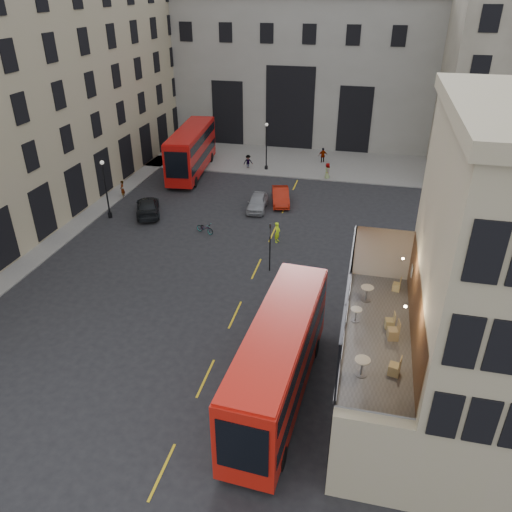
% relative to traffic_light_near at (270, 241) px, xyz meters
% --- Properties ---
extents(ground, '(140.00, 140.00, 0.00)m').
position_rel_traffic_light_near_xyz_m(ground, '(1.00, -12.00, -2.42)').
color(ground, black).
rests_on(ground, ground).
extents(host_building_main, '(7.26, 11.40, 15.10)m').
position_rel_traffic_light_near_xyz_m(host_building_main, '(10.95, -12.00, 5.36)').
color(host_building_main, tan).
rests_on(host_building_main, ground).
extents(host_frontage, '(3.00, 11.00, 4.50)m').
position_rel_traffic_light_near_xyz_m(host_frontage, '(7.50, -12.00, -0.17)').
color(host_frontage, tan).
rests_on(host_frontage, ground).
extents(cafe_floor, '(3.00, 10.00, 0.10)m').
position_rel_traffic_light_near_xyz_m(cafe_floor, '(7.50, -12.00, 2.12)').
color(cafe_floor, slate).
rests_on(cafe_floor, host_frontage).
extents(gateway, '(35.00, 10.60, 18.00)m').
position_rel_traffic_light_near_xyz_m(gateway, '(-4.00, 35.99, 6.96)').
color(gateway, gray).
rests_on(gateway, ground).
extents(pavement_far, '(40.00, 12.00, 0.12)m').
position_rel_traffic_light_near_xyz_m(pavement_far, '(-5.00, 26.00, -2.36)').
color(pavement_far, slate).
rests_on(pavement_far, ground).
extents(pavement_left, '(8.00, 48.00, 0.12)m').
position_rel_traffic_light_near_xyz_m(pavement_left, '(-21.00, -0.00, -2.36)').
color(pavement_left, slate).
rests_on(pavement_left, ground).
extents(traffic_light_near, '(0.16, 0.20, 3.80)m').
position_rel_traffic_light_near_xyz_m(traffic_light_near, '(0.00, 0.00, 0.00)').
color(traffic_light_near, black).
rests_on(traffic_light_near, ground).
extents(traffic_light_far, '(0.16, 0.20, 3.80)m').
position_rel_traffic_light_near_xyz_m(traffic_light_far, '(-14.00, 16.00, 0.00)').
color(traffic_light_far, black).
rests_on(traffic_light_far, ground).
extents(street_lamp_a, '(0.36, 0.36, 5.33)m').
position_rel_traffic_light_near_xyz_m(street_lamp_a, '(-16.00, 6.00, -0.03)').
color(street_lamp_a, black).
rests_on(street_lamp_a, ground).
extents(street_lamp_b, '(0.36, 0.36, 5.33)m').
position_rel_traffic_light_near_xyz_m(street_lamp_b, '(-5.00, 22.00, -0.03)').
color(street_lamp_b, black).
rests_on(street_lamp_b, ground).
extents(bus_near, '(3.32, 11.71, 4.62)m').
position_rel_traffic_light_near_xyz_m(bus_near, '(3.04, -12.44, 0.17)').
color(bus_near, red).
rests_on(bus_near, ground).
extents(bus_far, '(4.06, 12.50, 4.90)m').
position_rel_traffic_light_near_xyz_m(bus_far, '(-12.79, 19.22, 0.33)').
color(bus_far, '#AE0E0C').
rests_on(bus_far, ground).
extents(car_a, '(2.01, 4.27, 1.41)m').
position_rel_traffic_light_near_xyz_m(car_a, '(-3.44, 10.86, -1.72)').
color(car_a, gray).
rests_on(car_a, ground).
extents(car_b, '(2.55, 4.67, 1.46)m').
position_rel_traffic_light_near_xyz_m(car_b, '(-1.62, 12.77, -1.70)').
color(car_b, '#9F1909').
rests_on(car_b, ground).
extents(car_c, '(3.91, 5.41, 1.46)m').
position_rel_traffic_light_near_xyz_m(car_c, '(-12.93, 7.50, -1.70)').
color(car_c, black).
rests_on(car_c, ground).
extents(bicycle, '(1.83, 1.17, 0.91)m').
position_rel_traffic_light_near_xyz_m(bicycle, '(-6.62, 4.91, -1.97)').
color(bicycle, gray).
rests_on(bicycle, ground).
extents(cyclist, '(0.53, 0.70, 1.74)m').
position_rel_traffic_light_near_xyz_m(cyclist, '(-0.35, 4.69, -1.56)').
color(cyclist, '#CEFA1A').
rests_on(cyclist, ground).
extents(pedestrian_a, '(0.85, 0.72, 1.57)m').
position_rel_traffic_light_near_xyz_m(pedestrian_a, '(-13.44, 22.55, -1.64)').
color(pedestrian_a, gray).
rests_on(pedestrian_a, ground).
extents(pedestrian_b, '(1.23, 1.04, 1.65)m').
position_rel_traffic_light_near_xyz_m(pedestrian_b, '(-7.08, 21.86, -1.60)').
color(pedestrian_b, gray).
rests_on(pedestrian_b, ground).
extents(pedestrian_c, '(1.16, 0.77, 1.83)m').
position_rel_traffic_light_near_xyz_m(pedestrian_c, '(0.94, 25.94, -1.51)').
color(pedestrian_c, gray).
rests_on(pedestrian_c, ground).
extents(pedestrian_d, '(0.80, 0.99, 1.77)m').
position_rel_traffic_light_near_xyz_m(pedestrian_d, '(2.03, 20.66, -1.54)').
color(pedestrian_d, gray).
rests_on(pedestrian_d, ground).
extents(pedestrian_e, '(0.53, 0.70, 1.72)m').
position_rel_traffic_light_near_xyz_m(pedestrian_e, '(-17.05, 10.73, -1.57)').
color(pedestrian_e, gray).
rests_on(pedestrian_e, ground).
extents(cafe_table_near, '(0.64, 0.64, 0.80)m').
position_rel_traffic_light_near_xyz_m(cafe_table_near, '(6.90, -15.09, 2.70)').
color(cafe_table_near, white).
rests_on(cafe_table_near, cafe_floor).
extents(cafe_table_mid, '(0.54, 0.54, 0.68)m').
position_rel_traffic_light_near_xyz_m(cafe_table_mid, '(6.46, -11.38, 2.62)').
color(cafe_table_mid, silver).
rests_on(cafe_table_mid, cafe_floor).
extents(cafe_table_far, '(0.63, 0.63, 0.79)m').
position_rel_traffic_light_near_xyz_m(cafe_table_far, '(6.88, -9.51, 2.70)').
color(cafe_table_far, silver).
rests_on(cafe_table_far, cafe_floor).
extents(cafe_chair_a, '(0.53, 0.53, 0.89)m').
position_rel_traffic_light_near_xyz_m(cafe_chair_a, '(8.21, -14.74, 2.45)').
color(cafe_chair_a, tan).
rests_on(cafe_chair_a, cafe_floor).
extents(cafe_chair_b, '(0.46, 0.46, 0.83)m').
position_rel_traffic_light_near_xyz_m(cafe_chair_b, '(8.03, -11.57, 2.43)').
color(cafe_chair_b, tan).
rests_on(cafe_chair_b, cafe_floor).
extents(cafe_chair_c, '(0.54, 0.54, 0.95)m').
position_rel_traffic_light_near_xyz_m(cafe_chair_c, '(8.17, -12.36, 2.46)').
color(cafe_chair_c, tan).
rests_on(cafe_chair_c, cafe_floor).
extents(cafe_chair_d, '(0.44, 0.44, 0.76)m').
position_rel_traffic_light_near_xyz_m(cafe_chair_d, '(8.38, -8.19, 2.41)').
color(cafe_chair_d, '#DDC67F').
rests_on(cafe_chair_d, cafe_floor).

